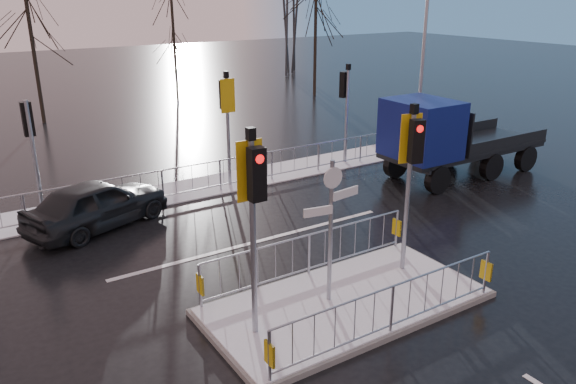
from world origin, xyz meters
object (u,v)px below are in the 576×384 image
car_far_lane (97,204)px  flatbed_truck (439,137)px  traffic_island (345,289)px  street_lamp_right (426,41)px

car_far_lane → flatbed_truck: size_ratio=0.65×
car_far_lane → flatbed_truck: (11.12, -2.18, 0.85)m
traffic_island → car_far_lane: traffic_island is taller
traffic_island → flatbed_truck: (7.88, 4.89, 1.16)m
traffic_island → street_lamp_right: bearing=38.7°
car_far_lane → flatbed_truck: bearing=-121.5°
traffic_island → flatbed_truck: 9.35m
traffic_island → flatbed_truck: traffic_island is taller
traffic_island → street_lamp_right: street_lamp_right is taller
flatbed_truck → street_lamp_right: street_lamp_right is taller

